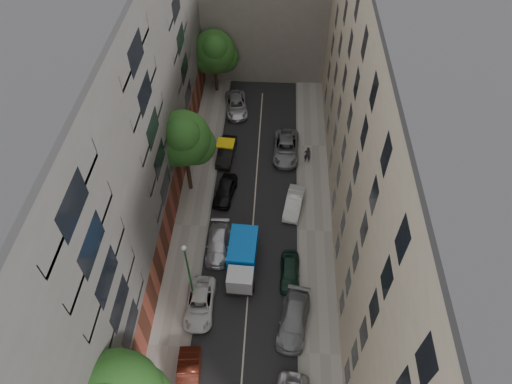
# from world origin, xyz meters

# --- Properties ---
(ground) EXTENTS (120.00, 120.00, 0.00)m
(ground) POSITION_xyz_m (0.00, 0.00, 0.00)
(ground) COLOR #4C4C49
(ground) RESTS_ON ground
(road_surface) EXTENTS (8.00, 44.00, 0.02)m
(road_surface) POSITION_xyz_m (0.00, 0.00, 0.01)
(road_surface) COLOR black
(road_surface) RESTS_ON ground
(sidewalk_left) EXTENTS (3.00, 44.00, 0.15)m
(sidewalk_left) POSITION_xyz_m (-5.50, 0.00, 0.07)
(sidewalk_left) COLOR gray
(sidewalk_left) RESTS_ON ground
(sidewalk_right) EXTENTS (3.00, 44.00, 0.15)m
(sidewalk_right) POSITION_xyz_m (5.50, 0.00, 0.07)
(sidewalk_right) COLOR gray
(sidewalk_right) RESTS_ON ground
(building_left) EXTENTS (8.00, 44.00, 20.00)m
(building_left) POSITION_xyz_m (-11.00, 0.00, 10.00)
(building_left) COLOR #4F4C49
(building_left) RESTS_ON ground
(building_right) EXTENTS (8.00, 44.00, 20.00)m
(building_right) POSITION_xyz_m (11.00, 0.00, 10.00)
(building_right) COLOR #BFAA95
(building_right) RESTS_ON ground
(tarp_truck) EXTENTS (2.36, 5.50, 2.50)m
(tarp_truck) POSITION_xyz_m (-0.60, -4.05, 1.38)
(tarp_truck) COLOR black
(tarp_truck) RESTS_ON ground
(car_left_1) EXTENTS (1.85, 4.41, 1.42)m
(car_left_1) POSITION_xyz_m (-3.60, -13.40, 0.71)
(car_left_1) COLOR #49170E
(car_left_1) RESTS_ON ground
(car_left_2) EXTENTS (2.18, 4.69, 1.30)m
(car_left_2) POSITION_xyz_m (-3.60, -7.80, 0.65)
(car_left_2) COLOR silver
(car_left_2) RESTS_ON ground
(car_left_3) EXTENTS (1.88, 4.59, 1.33)m
(car_left_3) POSITION_xyz_m (-2.80, -2.20, 0.67)
(car_left_3) COLOR #BCBCC1
(car_left_3) RESTS_ON ground
(car_left_4) EXTENTS (2.29, 4.36, 1.41)m
(car_left_4) POSITION_xyz_m (-2.80, 3.79, 0.71)
(car_left_4) COLOR black
(car_left_4) RESTS_ON ground
(car_left_5) EXTENTS (1.85, 4.49, 1.45)m
(car_left_5) POSITION_xyz_m (-3.19, 9.00, 0.72)
(car_left_5) COLOR black
(car_left_5) RESTS_ON ground
(car_left_6) EXTENTS (3.02, 5.30, 1.39)m
(car_left_6) POSITION_xyz_m (-2.80, 16.60, 0.70)
(car_left_6) COLOR silver
(car_left_6) RESTS_ON ground
(car_right_1) EXTENTS (2.85, 5.35, 1.48)m
(car_right_1) POSITION_xyz_m (3.59, -8.80, 0.74)
(car_right_1) COLOR gray
(car_right_1) RESTS_ON ground
(car_right_2) EXTENTS (1.60, 3.89, 1.32)m
(car_right_2) POSITION_xyz_m (3.28, -4.60, 0.66)
(car_right_2) COLOR black
(car_right_2) RESTS_ON ground
(car_right_3) EXTENTS (2.13, 4.31, 1.36)m
(car_right_3) POSITION_xyz_m (3.60, 2.63, 0.68)
(car_right_3) COLOR silver
(car_right_3) RESTS_ON ground
(car_right_4) EXTENTS (2.62, 5.49, 1.51)m
(car_right_4) POSITION_xyz_m (2.80, 9.80, 0.76)
(car_right_4) COLOR slate
(car_right_4) RESTS_ON ground
(tree_mid) EXTENTS (5.14, 4.85, 9.01)m
(tree_mid) POSITION_xyz_m (-6.06, 4.34, 6.27)
(tree_mid) COLOR #382619
(tree_mid) RESTS_ON sidewalk_left
(tree_far) EXTENTS (5.08, 4.78, 7.52)m
(tree_far) POSITION_xyz_m (-5.30, 19.89, 5.06)
(tree_far) COLOR #382619
(tree_far) RESTS_ON sidewalk_left
(lamp_post) EXTENTS (0.36, 0.36, 6.97)m
(lamp_post) POSITION_xyz_m (-4.20, -7.01, 4.40)
(lamp_post) COLOR #1B5F2A
(lamp_post) RESTS_ON sidewalk_left
(pedestrian) EXTENTS (0.72, 0.50, 1.88)m
(pedestrian) POSITION_xyz_m (4.94, 8.62, 1.09)
(pedestrian) COLOR black
(pedestrian) RESTS_ON sidewalk_right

